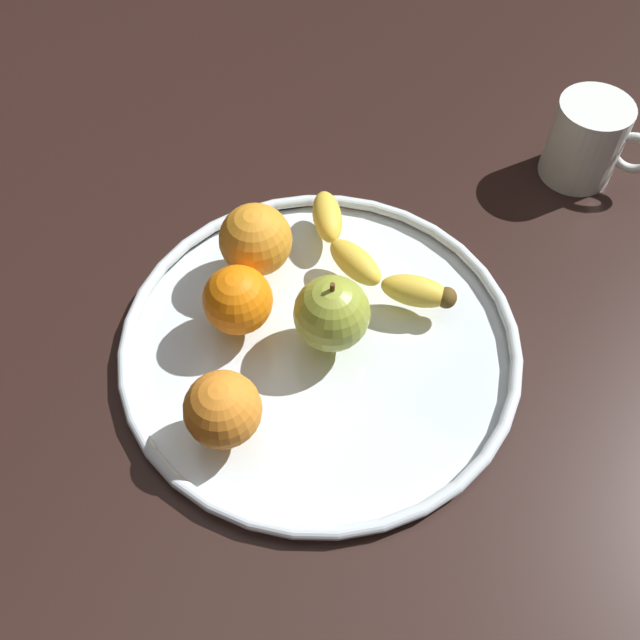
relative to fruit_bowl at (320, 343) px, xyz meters
The scene contains 8 objects.
ground_plane 2.92cm from the fruit_bowl, ahead, with size 164.99×164.99×4.00cm, color black.
fruit_bowl is the anchor object (origin of this frame).
banana 10.17cm from the fruit_bowl, 90.05° to the left, with size 19.51×10.23×3.01cm.
apple 4.58cm from the fruit_bowl, 47.22° to the left, with size 7.11×7.11×7.91cm.
orange_front_right 13.09cm from the fruit_bowl, 101.77° to the right, with size 6.68×6.68×6.68cm, color orange.
orange_center 8.93cm from the fruit_bowl, 165.81° to the right, with size 6.58×6.58×6.58cm, color orange.
orange_back_left 11.94cm from the fruit_bowl, 153.97° to the left, with size 7.23×7.23×7.23cm, color orange.
ambient_mug 38.22cm from the fruit_bowl, 68.57° to the left, with size 11.86×8.08×9.44cm.
Camera 1 is at (18.62, -33.19, 59.52)cm, focal length 41.05 mm.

